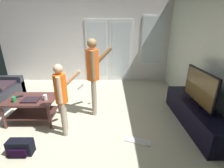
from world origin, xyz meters
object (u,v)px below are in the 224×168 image
at_px(cup_near_edge, 14,99).
at_px(coffee_table, 32,105).
at_px(flat_screen_tv, 200,88).
at_px(cup_by_laptop, 45,97).
at_px(backpack, 20,148).
at_px(laptop_closed, 31,100).
at_px(person_child, 62,94).
at_px(loose_keyboard, 137,141).
at_px(tv_remote_black, 18,97).
at_px(person_adult, 94,71).
at_px(tv_stand, 194,114).

bearing_deg(cup_near_edge, coffee_table, 29.80).
distance_m(flat_screen_tv, cup_by_laptop, 2.85).
distance_m(backpack, laptop_closed, 0.91).
height_order(backpack, laptop_closed, laptop_closed).
bearing_deg(person_child, loose_keyboard, -11.10).
height_order(flat_screen_tv, tv_remote_black, flat_screen_tv).
distance_m(person_child, cup_by_laptop, 0.59).
height_order(person_adult, laptop_closed, person_adult).
bearing_deg(tv_remote_black, cup_by_laptop, -43.49).
relative_size(coffee_table, loose_keyboard, 2.00).
relative_size(tv_stand, tv_remote_black, 10.56).
height_order(coffee_table, cup_by_laptop, cup_by_laptop).
height_order(loose_keyboard, cup_by_laptop, cup_by_laptop).
distance_m(laptop_closed, cup_near_edge, 0.29).
xyz_separation_m(tv_stand, tv_remote_black, (-3.43, 0.21, 0.28)).
height_order(loose_keyboard, cup_near_edge, cup_near_edge).
distance_m(person_child, tv_remote_black, 1.15).
bearing_deg(cup_by_laptop, backpack, -97.46).
height_order(person_adult, backpack, person_adult).
relative_size(coffee_table, person_child, 0.73).
bearing_deg(person_adult, cup_by_laptop, -157.93).
distance_m(backpack, cup_by_laptop, 0.94).
relative_size(cup_by_laptop, tv_remote_black, 0.61).
bearing_deg(backpack, tv_remote_black, 116.59).
bearing_deg(cup_by_laptop, loose_keyboard, -18.91).
height_order(person_adult, cup_by_laptop, person_adult).
xyz_separation_m(loose_keyboard, tv_remote_black, (-2.27, 0.70, 0.49)).
bearing_deg(person_child, coffee_table, 152.10).
distance_m(person_adult, loose_keyboard, 1.55).
relative_size(laptop_closed, tv_remote_black, 1.78).
distance_m(coffee_table, cup_near_edge, 0.33).
height_order(cup_near_edge, tv_remote_black, cup_near_edge).
xyz_separation_m(loose_keyboard, laptop_closed, (-1.95, 0.56, 0.49)).
distance_m(laptop_closed, cup_by_laptop, 0.27).
distance_m(tv_stand, person_adult, 2.13).
bearing_deg(cup_by_laptop, flat_screen_tv, -1.73).
distance_m(person_child, backpack, 0.98).
height_order(coffee_table, person_adult, person_adult).
bearing_deg(coffee_table, tv_stand, -2.79).
bearing_deg(tv_remote_black, person_adult, -22.45).
bearing_deg(person_child, flat_screen_tv, 5.87).
height_order(loose_keyboard, tv_remote_black, tv_remote_black).
bearing_deg(laptop_closed, person_child, -23.68).
bearing_deg(cup_near_edge, flat_screen_tv, -0.23).
bearing_deg(tv_stand, coffee_table, 177.21).
bearing_deg(person_adult, loose_keyboard, -50.00).
distance_m(flat_screen_tv, loose_keyboard, 1.47).
bearing_deg(cup_near_edge, person_adult, 16.77).
distance_m(loose_keyboard, laptop_closed, 2.09).
height_order(flat_screen_tv, person_child, person_child).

